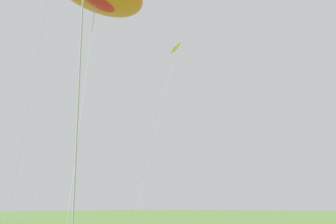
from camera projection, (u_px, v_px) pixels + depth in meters
name	position (u px, v px, depth m)	size (l,w,h in m)	color
small_kite_diamond_red	(174.00, 57.00, 24.60)	(4.46, 0.76, 12.14)	yellow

